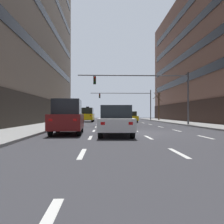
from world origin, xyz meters
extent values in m
plane|color=#38383D|center=(0.00, 0.00, 0.00)|extent=(120.00, 120.00, 0.00)
cube|color=gray|center=(-8.10, 0.00, 0.07)|extent=(3.73, 80.00, 0.14)
cube|color=silver|center=(-3.12, -8.00, 0.00)|extent=(0.16, 2.00, 0.01)
cube|color=silver|center=(-3.12, -3.00, 0.00)|extent=(0.16, 2.00, 0.01)
cube|color=silver|center=(-3.12, 2.00, 0.00)|extent=(0.16, 2.00, 0.01)
cube|color=silver|center=(-3.12, 7.00, 0.00)|extent=(0.16, 2.00, 0.01)
cube|color=silver|center=(-3.12, 12.00, 0.00)|extent=(0.16, 2.00, 0.01)
cube|color=silver|center=(-3.12, 17.00, 0.00)|extent=(0.16, 2.00, 0.01)
cube|color=silver|center=(-3.12, 22.00, 0.00)|extent=(0.16, 2.00, 0.01)
cube|color=silver|center=(-3.12, 27.00, 0.00)|extent=(0.16, 2.00, 0.01)
cube|color=silver|center=(-3.12, 32.00, 0.00)|extent=(0.16, 2.00, 0.01)
cube|color=silver|center=(0.00, -8.00, 0.00)|extent=(0.16, 2.00, 0.01)
cube|color=silver|center=(0.00, -3.00, 0.00)|extent=(0.16, 2.00, 0.01)
cube|color=silver|center=(0.00, 2.00, 0.00)|extent=(0.16, 2.00, 0.01)
cube|color=silver|center=(0.00, 7.00, 0.00)|extent=(0.16, 2.00, 0.01)
cube|color=silver|center=(0.00, 12.00, 0.00)|extent=(0.16, 2.00, 0.01)
cube|color=silver|center=(0.00, 17.00, 0.00)|extent=(0.16, 2.00, 0.01)
cube|color=silver|center=(0.00, 22.00, 0.00)|extent=(0.16, 2.00, 0.01)
cube|color=silver|center=(0.00, 27.00, 0.00)|extent=(0.16, 2.00, 0.01)
cube|color=silver|center=(0.00, 32.00, 0.00)|extent=(0.16, 2.00, 0.01)
cube|color=silver|center=(3.12, -3.00, 0.00)|extent=(0.16, 2.00, 0.01)
cube|color=silver|center=(3.12, 2.00, 0.00)|extent=(0.16, 2.00, 0.01)
cube|color=silver|center=(3.12, 7.00, 0.00)|extent=(0.16, 2.00, 0.01)
cube|color=silver|center=(3.12, 12.00, 0.00)|extent=(0.16, 2.00, 0.01)
cube|color=silver|center=(3.12, 17.00, 0.00)|extent=(0.16, 2.00, 0.01)
cube|color=silver|center=(3.12, 22.00, 0.00)|extent=(0.16, 2.00, 0.01)
cube|color=silver|center=(3.12, 27.00, 0.00)|extent=(0.16, 2.00, 0.01)
cube|color=silver|center=(3.12, 32.00, 0.00)|extent=(0.16, 2.00, 0.01)
cylinder|color=black|center=(-5.57, 22.47, 0.34)|extent=(0.25, 0.68, 0.68)
cylinder|color=black|center=(-3.94, 22.42, 0.34)|extent=(0.25, 0.68, 0.68)
cylinder|color=black|center=(-5.66, 19.71, 0.34)|extent=(0.25, 0.68, 0.68)
cylinder|color=black|center=(-4.02, 19.66, 0.34)|extent=(0.25, 0.68, 0.68)
cube|color=yellow|center=(-4.80, 21.06, 0.80)|extent=(2.02, 4.56, 0.92)
cube|color=black|center=(-4.80, 21.06, 1.72)|extent=(1.72, 2.71, 0.92)
cube|color=white|center=(-5.39, 23.29, 0.96)|extent=(0.21, 0.09, 0.14)
cube|color=red|center=(-5.52, 18.87, 0.96)|extent=(0.21, 0.09, 0.14)
cube|color=white|center=(-4.07, 23.25, 0.96)|extent=(0.21, 0.09, 0.14)
cube|color=red|center=(-4.21, 18.83, 0.96)|extent=(0.21, 0.09, 0.14)
cube|color=black|center=(-4.80, 21.06, 2.27)|extent=(0.46, 0.22, 0.18)
cylinder|color=black|center=(-2.48, -0.37, 0.35)|extent=(0.26, 0.70, 0.70)
cylinder|color=black|center=(-0.79, -0.44, 0.35)|extent=(0.26, 0.70, 0.70)
cylinder|color=black|center=(-2.59, -3.22, 0.35)|extent=(0.26, 0.70, 0.70)
cylinder|color=black|center=(-0.90, -3.28, 0.35)|extent=(0.26, 0.70, 0.70)
cube|color=white|center=(-1.69, -1.83, 0.69)|extent=(2.12, 4.71, 0.68)
cube|color=black|center=(-1.70, -2.04, 1.38)|extent=(1.76, 2.07, 0.72)
cube|color=white|center=(-2.28, 0.48, 0.80)|extent=(0.21, 0.09, 0.15)
cube|color=red|center=(-2.45, -4.08, 0.80)|extent=(0.21, 0.09, 0.15)
cube|color=white|center=(-0.92, 0.43, 0.80)|extent=(0.21, 0.09, 0.15)
cube|color=red|center=(-1.10, -4.13, 0.80)|extent=(0.21, 0.09, 0.15)
cylinder|color=black|center=(-5.53, 0.64, 0.33)|extent=(0.25, 0.67, 0.67)
cylinder|color=black|center=(-3.91, 0.70, 0.33)|extent=(0.25, 0.67, 0.67)
cylinder|color=black|center=(-5.42, -2.09, 0.33)|extent=(0.25, 0.67, 0.67)
cylinder|color=black|center=(-3.81, -2.03, 0.33)|extent=(0.25, 0.67, 0.67)
cube|color=maroon|center=(-4.67, -0.69, 0.79)|extent=(2.03, 4.51, 0.91)
cube|color=black|center=(-4.67, -0.69, 1.70)|extent=(1.71, 2.69, 0.91)
cube|color=white|center=(-5.40, 1.46, 0.95)|extent=(0.20, 0.09, 0.14)
cube|color=red|center=(-5.23, -2.90, 0.95)|extent=(0.20, 0.09, 0.14)
cube|color=white|center=(-4.10, 1.51, 0.95)|extent=(0.20, 0.09, 0.14)
cube|color=red|center=(-3.93, -2.85, 0.95)|extent=(0.20, 0.09, 0.14)
cylinder|color=black|center=(-2.40, 16.41, 0.31)|extent=(0.21, 0.62, 0.62)
cylinder|color=black|center=(-0.89, 16.41, 0.31)|extent=(0.21, 0.62, 0.62)
cylinder|color=black|center=(-2.40, 13.87, 0.31)|extent=(0.21, 0.62, 0.62)
cylinder|color=black|center=(-0.89, 13.87, 0.31)|extent=(0.21, 0.62, 0.62)
cube|color=navy|center=(-1.65, 15.14, 0.61)|extent=(1.74, 4.15, 0.60)
cube|color=black|center=(-1.65, 14.95, 1.23)|extent=(1.51, 1.79, 0.64)
cube|color=white|center=(-2.25, 17.17, 0.72)|extent=(0.19, 0.08, 0.13)
cube|color=red|center=(-2.25, 13.11, 0.72)|extent=(0.19, 0.08, 0.13)
cube|color=white|center=(-1.04, 17.17, 0.72)|extent=(0.19, 0.08, 0.13)
cube|color=red|center=(-1.04, 13.11, 0.72)|extent=(0.19, 0.08, 0.13)
cylinder|color=black|center=(0.79, 20.14, 0.32)|extent=(0.22, 0.64, 0.64)
cylinder|color=black|center=(2.34, 20.16, 0.32)|extent=(0.22, 0.64, 0.64)
cylinder|color=black|center=(0.83, 17.53, 0.32)|extent=(0.22, 0.64, 0.64)
cylinder|color=black|center=(2.38, 17.56, 0.32)|extent=(0.22, 0.64, 0.64)
cube|color=yellow|center=(1.59, 18.85, 0.63)|extent=(1.85, 4.28, 0.62)
cube|color=black|center=(1.59, 18.65, 1.27)|extent=(1.58, 1.86, 0.66)
cube|color=white|center=(0.93, 20.92, 0.74)|extent=(0.19, 0.08, 0.14)
cube|color=red|center=(1.00, 16.75, 0.74)|extent=(0.19, 0.08, 0.14)
cube|color=white|center=(2.18, 20.94, 0.74)|extent=(0.19, 0.08, 0.14)
cube|color=red|center=(2.24, 16.77, 0.74)|extent=(0.19, 0.08, 0.14)
cube|color=black|center=(1.59, 18.65, 1.68)|extent=(0.43, 0.20, 0.17)
cylinder|color=black|center=(-2.22, 27.90, 0.31)|extent=(0.23, 0.63, 0.63)
cylinder|color=black|center=(-0.70, 27.85, 0.31)|extent=(0.23, 0.63, 0.63)
cylinder|color=black|center=(-2.29, 25.33, 0.31)|extent=(0.23, 0.63, 0.63)
cylinder|color=black|center=(-0.77, 25.28, 0.31)|extent=(0.23, 0.63, 0.63)
cube|color=yellow|center=(-1.50, 26.59, 0.74)|extent=(1.88, 4.24, 0.86)
cube|color=black|center=(-1.50, 26.59, 1.60)|extent=(1.60, 2.52, 0.86)
cube|color=white|center=(-2.05, 28.66, 0.89)|extent=(0.19, 0.08, 0.13)
cube|color=red|center=(-2.17, 24.55, 0.89)|extent=(0.19, 0.08, 0.13)
cube|color=white|center=(-0.82, 28.62, 0.89)|extent=(0.19, 0.08, 0.13)
cube|color=red|center=(-0.94, 24.52, 0.89)|extent=(0.19, 0.08, 0.13)
cube|color=black|center=(-1.50, 26.59, 2.11)|extent=(0.42, 0.20, 0.17)
cylinder|color=#4C4C51|center=(6.63, 9.21, 2.92)|extent=(0.18, 0.18, 5.55)
cylinder|color=#4C4C51|center=(0.79, 9.21, 5.31)|extent=(11.68, 0.12, 0.12)
cube|color=black|center=(-3.30, 9.21, 4.79)|extent=(0.28, 0.24, 0.84)
sphere|color=red|center=(-3.30, 9.07, 5.05)|extent=(0.17, 0.17, 0.17)
sphere|color=#523505|center=(-3.30, 9.07, 4.79)|extent=(0.17, 0.17, 0.17)
sphere|color=#073E10|center=(-3.30, 9.07, 4.53)|extent=(0.17, 0.17, 0.17)
cylinder|color=#4C4C51|center=(6.63, 28.90, 2.96)|extent=(0.18, 0.18, 5.65)
cylinder|color=#4C4C51|center=(0.94, 28.90, 5.14)|extent=(11.37, 0.12, 0.12)
cube|color=black|center=(-3.04, 28.90, 4.62)|extent=(0.28, 0.24, 0.84)
sphere|color=red|center=(-3.04, 28.76, 4.88)|extent=(0.17, 0.17, 0.17)
sphere|color=#523505|center=(-3.04, 28.76, 4.62)|extent=(0.17, 0.17, 0.17)
sphere|color=#073E10|center=(-3.04, 28.76, 4.36)|extent=(0.17, 0.17, 0.17)
cylinder|color=#4C3823|center=(7.72, 26.93, 2.60)|extent=(0.24, 0.24, 4.92)
cylinder|color=#42301E|center=(7.74, 26.40, 3.87)|extent=(1.09, 0.10, 0.93)
cylinder|color=#42301E|center=(7.53, 26.47, 5.02)|extent=(1.00, 0.47, 1.41)
cylinder|color=#42301E|center=(7.29, 26.44, 4.36)|extent=(1.06, 0.95, 1.55)
cylinder|color=#42301E|center=(7.56, 27.72, 4.54)|extent=(1.64, 0.41, 1.17)
cylinder|color=#42301E|center=(7.11, 27.05, 3.94)|extent=(0.31, 1.29, 1.12)
camera|label=1|loc=(-2.46, -15.58, 1.28)|focal=37.91mm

